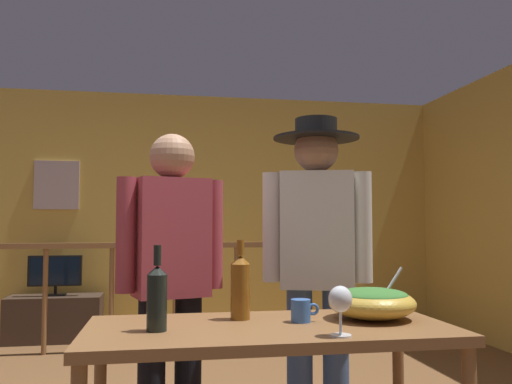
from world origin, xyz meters
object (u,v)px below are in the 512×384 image
(framed_picture, at_px, (57,185))
(person_standing_right, at_px, (317,252))
(stair_railing, at_px, (139,278))
(salad_bowl, at_px, (372,301))
(mug_blue, at_px, (301,311))
(person_standing_left, at_px, (171,270))
(serving_table, at_px, (269,347))
(wine_bottle_amber, at_px, (240,286))
(wine_bottle_dark, at_px, (157,296))
(flat_screen_tv, at_px, (55,272))
(wine_glass, at_px, (340,301))
(tv_console, at_px, (55,318))

(framed_picture, relative_size, person_standing_right, 0.30)
(stair_railing, xyz_separation_m, salad_bowl, (1.06, -2.95, 0.17))
(stair_railing, bearing_deg, salad_bowl, -70.25)
(mug_blue, height_order, person_standing_left, person_standing_left)
(serving_table, distance_m, wine_bottle_amber, 0.27)
(salad_bowl, relative_size, wine_bottle_dark, 1.14)
(wine_bottle_amber, relative_size, person_standing_left, 0.20)
(salad_bowl, xyz_separation_m, wine_bottle_amber, (-0.53, 0.08, 0.06))
(wine_bottle_amber, height_order, wine_bottle_dark, wine_bottle_amber)
(salad_bowl, bearing_deg, wine_bottle_amber, 171.02)
(framed_picture, relative_size, wine_bottle_dark, 1.66)
(flat_screen_tv, xyz_separation_m, mug_blue, (1.60, -3.51, 0.13))
(wine_glass, bearing_deg, person_standing_left, 124.01)
(serving_table, bearing_deg, person_standing_right, 58.44)
(stair_railing, relative_size, person_standing_left, 2.58)
(tv_console, bearing_deg, person_standing_left, -69.85)
(wine_bottle_dark, height_order, person_standing_left, person_standing_left)
(tv_console, height_order, wine_bottle_dark, wine_bottle_dark)
(framed_picture, distance_m, tv_console, 1.38)
(serving_table, bearing_deg, person_standing_left, 121.56)
(flat_screen_tv, relative_size, wine_glass, 2.96)
(salad_bowl, xyz_separation_m, wine_glass, (-0.24, -0.30, 0.05))
(wine_glass, distance_m, wine_bottle_amber, 0.48)
(person_standing_right, bearing_deg, wine_glass, 94.95)
(salad_bowl, distance_m, wine_bottle_amber, 0.54)
(serving_table, distance_m, wine_bottle_dark, 0.47)
(stair_railing, distance_m, wine_glass, 3.36)
(flat_screen_tv, xyz_separation_m, person_standing_right, (1.82, -2.95, 0.33))
(tv_console, distance_m, serving_table, 3.89)
(framed_picture, height_order, tv_console, framed_picture)
(framed_picture, relative_size, wine_glass, 2.99)
(wine_bottle_dark, height_order, mug_blue, wine_bottle_dark)
(tv_console, bearing_deg, framed_picture, 102.66)
(salad_bowl, distance_m, wine_bottle_dark, 0.87)
(person_standing_right, bearing_deg, person_standing_left, 16.00)
(wine_glass, relative_size, wine_bottle_dark, 0.56)
(stair_railing, bearing_deg, wine_bottle_amber, -79.53)
(serving_table, bearing_deg, stair_railing, 101.69)
(framed_picture, bearing_deg, person_standing_right, -60.00)
(flat_screen_tv, bearing_deg, salad_bowl, -61.49)
(person_standing_left, height_order, person_standing_right, person_standing_right)
(framed_picture, relative_size, tv_console, 0.57)
(wine_bottle_amber, bearing_deg, framed_picture, 111.01)
(serving_table, relative_size, person_standing_left, 0.87)
(framed_picture, height_order, flat_screen_tv, framed_picture)
(tv_console, distance_m, person_standing_right, 3.59)
(framed_picture, xyz_separation_m, wine_bottle_amber, (1.43, -3.73, -0.67))
(framed_picture, height_order, mug_blue, framed_picture)
(framed_picture, xyz_separation_m, wine_glass, (1.73, -4.11, -0.69))
(stair_railing, bearing_deg, framed_picture, 136.31)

